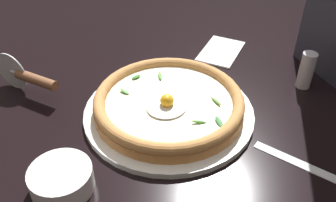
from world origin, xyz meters
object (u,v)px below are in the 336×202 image
pizza (168,102)px  side_bowl (61,179)px  folded_napkin (221,51)px  pizza_cutter (28,77)px  pepper_shaker (306,70)px

pizza → side_bowl: pizza is taller
side_bowl → folded_napkin: bearing=-149.0°
pizza_cutter → pepper_shaker: size_ratio=1.65×
folded_napkin → pepper_shaker: 0.23m
folded_napkin → pepper_shaker: (-0.09, 0.21, 0.04)m
pizza → folded_napkin: (-0.23, -0.17, -0.03)m
pizza → pizza_cutter: (0.24, -0.19, 0.01)m
pizza → pepper_shaker: (-0.32, 0.03, 0.01)m
pizza_cutter → folded_napkin: size_ratio=0.99×
pizza → side_bowl: bearing=24.0°
pizza_cutter → pepper_shaker: 0.60m
pizza_cutter → pizza: bearing=142.9°
side_bowl → pepper_shaker: pepper_shaker is taller
folded_napkin → pepper_shaker: size_ratio=1.67×
folded_napkin → side_bowl: bearing=31.0°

